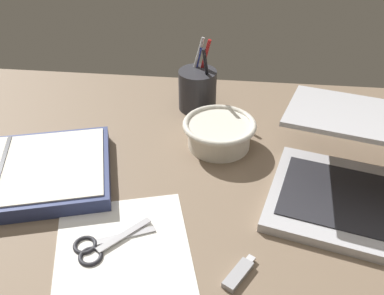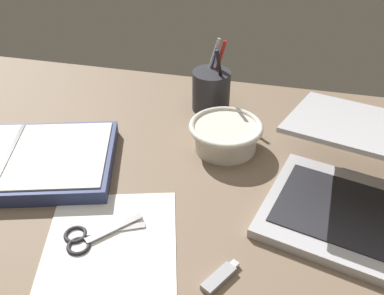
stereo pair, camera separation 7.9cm
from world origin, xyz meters
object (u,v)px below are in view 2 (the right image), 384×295
object	(u,v)px
laptop	(372,190)
scissors	(87,237)
bowl	(225,135)
pen_cup	(211,90)
planner	(11,161)

from	to	relation	value
laptop	scissors	world-z (taller)	laptop
laptop	bowl	xyz separation A→B (cm)	(-27.18, 13.74, -2.08)
pen_cup	planner	bearing A→B (deg)	-136.48
planner	scissors	bearing A→B (deg)	-48.33
laptop	pen_cup	bearing A→B (deg)	153.23
bowl	planner	size ratio (longest dim) A/B	0.34
bowl	pen_cup	xyz separation A→B (cm)	(-6.13, 15.29, 1.79)
pen_cup	scissors	size ratio (longest dim) A/B	1.32
pen_cup	planner	world-z (taller)	pen_cup
bowl	scissors	bearing A→B (deg)	-119.75
planner	scissors	xyz separation A→B (cm)	(22.33, -13.92, -1.27)
laptop	pen_cup	xyz separation A→B (cm)	(-33.30, 29.02, -0.29)
pen_cup	scissors	xyz separation A→B (cm)	(-11.40, -45.95, -4.68)
laptop	pen_cup	distance (cm)	44.18
planner	scissors	world-z (taller)	planner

